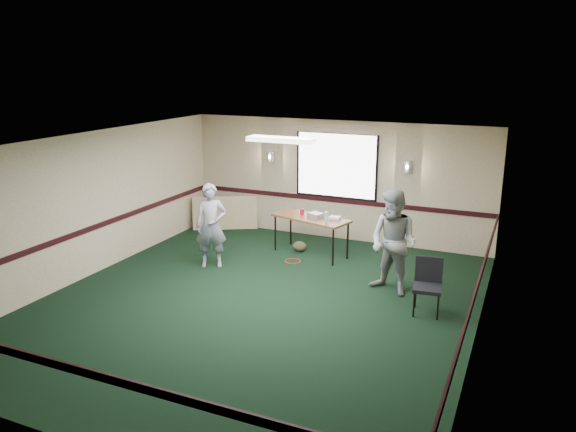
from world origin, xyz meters
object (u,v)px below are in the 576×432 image
at_px(folding_table, 311,220).
at_px(conference_chair, 428,281).
at_px(projector, 316,215).
at_px(person_left, 211,226).
at_px(person_right, 393,243).

bearing_deg(folding_table, conference_chair, -18.13).
bearing_deg(projector, folding_table, -143.52).
relative_size(folding_table, conference_chair, 1.94).
bearing_deg(person_left, conference_chair, -32.31).
height_order(projector, conference_chair, projector).
relative_size(conference_chair, person_right, 0.49).
distance_m(folding_table, conference_chair, 3.33).
height_order(folding_table, projector, projector).
xyz_separation_m(projector, person_right, (1.95, -1.34, 0.06)).
xyz_separation_m(projector, conference_chair, (2.66, -1.87, -0.34)).
distance_m(projector, person_right, 2.37).
bearing_deg(conference_chair, person_left, 167.03).
bearing_deg(folding_table, person_left, -121.50).
relative_size(projector, conference_chair, 0.31).
bearing_deg(projector, conference_chair, -13.39).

